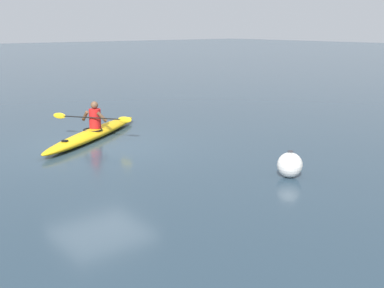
% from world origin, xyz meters
% --- Properties ---
extents(ground_plane, '(160.00, 160.00, 0.00)m').
position_xyz_m(ground_plane, '(0.00, 0.00, 0.00)').
color(ground_plane, '#283D4C').
extents(kayak, '(4.55, 3.36, 0.27)m').
position_xyz_m(kayak, '(-0.41, -0.98, 0.14)').
color(kayak, '#EAB214').
rests_on(kayak, ground).
extents(kayaker, '(1.40, 2.04, 0.76)m').
position_xyz_m(kayaker, '(-0.47, -1.02, 0.60)').
color(kayaker, red).
rests_on(kayaker, kayak).
extents(mooring_buoy_channel_marker, '(0.53, 0.53, 0.58)m').
position_xyz_m(mooring_buoy_channel_marker, '(-1.90, 4.91, 0.27)').
color(mooring_buoy_channel_marker, silver).
rests_on(mooring_buoy_channel_marker, ground).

